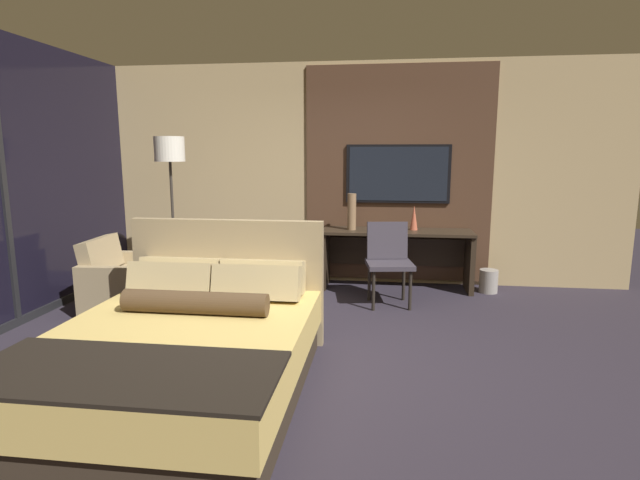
{
  "coord_description": "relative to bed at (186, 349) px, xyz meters",
  "views": [
    {
      "loc": [
        0.58,
        -3.86,
        1.67
      ],
      "look_at": [
        -0.04,
        0.8,
        0.85
      ],
      "focal_mm": 28.0,
      "sensor_mm": 36.0,
      "label": 1
    }
  ],
  "objects": [
    {
      "name": "vase_tall",
      "position": [
        0.97,
        2.92,
        0.65
      ],
      "size": [
        0.11,
        0.11,
        0.45
      ],
      "color": "#846647",
      "rests_on": "desk"
    },
    {
      "name": "desk_chair",
      "position": [
        1.42,
        2.32,
        0.24
      ],
      "size": [
        0.56,
        0.56,
        0.91
      ],
      "rotation": [
        0.0,
        0.0,
        0.15
      ],
      "color": "#38333D",
      "rests_on": "ground_plane"
    },
    {
      "name": "waste_bin",
      "position": [
        2.64,
        2.91,
        -0.17
      ],
      "size": [
        0.22,
        0.22,
        0.28
      ],
      "color": "gray",
      "rests_on": "ground_plane"
    },
    {
      "name": "tv",
      "position": [
        1.52,
        3.2,
        1.1
      ],
      "size": [
        1.3,
        0.04,
        0.73
      ],
      "color": "black"
    },
    {
      "name": "wall_left_window",
      "position": [
        -2.2,
        1.08,
        1.01
      ],
      "size": [
        0.06,
        6.0,
        2.8
      ],
      "color": "black",
      "rests_on": "ground_plane"
    },
    {
      "name": "armchair_by_window",
      "position": [
        -1.34,
        1.74,
        -0.05
      ],
      "size": [
        0.92,
        0.94,
        0.78
      ],
      "rotation": [
        0.0,
        0.0,
        1.64
      ],
      "color": "#998460",
      "rests_on": "ground_plane"
    },
    {
      "name": "wall_back_tv_panel",
      "position": [
        0.9,
        3.27,
        1.09
      ],
      "size": [
        7.2,
        0.09,
        2.8
      ],
      "color": "tan",
      "rests_on": "ground_plane"
    },
    {
      "name": "desk",
      "position": [
        1.52,
        2.98,
        0.19
      ],
      "size": [
        1.83,
        0.54,
        0.74
      ],
      "color": "#2D2319",
      "rests_on": "ground_plane"
    },
    {
      "name": "floor_lamp",
      "position": [
        -1.07,
        2.3,
        1.26
      ],
      "size": [
        0.34,
        0.34,
        1.86
      ],
      "color": "#282623",
      "rests_on": "ground_plane"
    },
    {
      "name": "bed",
      "position": [
        0.0,
        0.0,
        0.0
      ],
      "size": [
        1.71,
        2.21,
        1.1
      ],
      "color": "#33281E",
      "rests_on": "ground_plane"
    },
    {
      "name": "vase_short",
      "position": [
        1.73,
        3.0,
        0.58
      ],
      "size": [
        0.1,
        0.1,
        0.31
      ],
      "color": "#B2563D",
      "rests_on": "desk"
    },
    {
      "name": "ground_plane",
      "position": [
        0.8,
        0.68,
        -0.31
      ],
      "size": [
        16.0,
        16.0,
        0.0
      ],
      "primitive_type": "plane",
      "color": "#28232D"
    }
  ]
}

